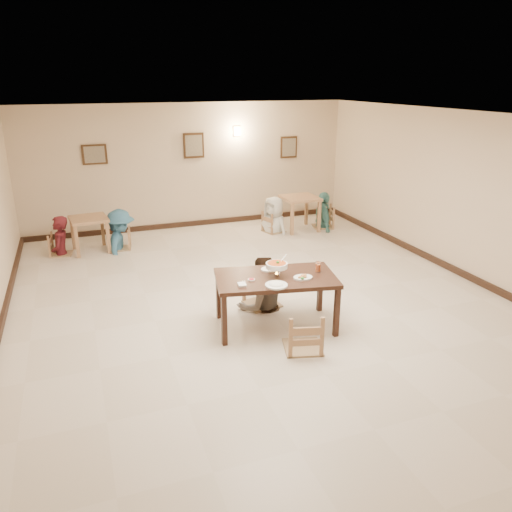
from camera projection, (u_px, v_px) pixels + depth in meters
name	position (u px, v px, depth m)	size (l,w,h in m)	color
floor	(263.00, 304.00, 8.25)	(10.00, 10.00, 0.00)	beige
ceiling	(264.00, 117.00, 7.24)	(10.00, 10.00, 0.00)	white
wall_back	(190.00, 166.00, 12.17)	(10.00, 10.00, 0.00)	beige
wall_right	(469.00, 197.00, 9.04)	(10.00, 10.00, 0.00)	beige
baseboard_back	(193.00, 223.00, 12.62)	(8.00, 0.06, 0.12)	black
baseboard_right	(457.00, 271.00, 9.52)	(0.06, 10.00, 0.12)	black
picture_a	(95.00, 154.00, 11.28)	(0.55, 0.04, 0.45)	#352010
picture_b	(194.00, 146.00, 11.99)	(0.50, 0.04, 0.60)	#352010
picture_c	(289.00, 147.00, 12.85)	(0.45, 0.04, 0.55)	#352010
wall_sconce	(237.00, 131.00, 12.25)	(0.16, 0.05, 0.22)	#FFD88C
main_table	(276.00, 282.00, 7.27)	(1.89, 1.29, 0.81)	#351B11
chair_far	(262.00, 274.00, 8.06)	(0.51, 0.51, 1.09)	tan
chair_near	(304.00, 313.00, 6.72)	(0.51, 0.51, 1.08)	tan
main_diner	(262.00, 257.00, 7.89)	(0.83, 0.65, 1.72)	gray
curry_warmer	(277.00, 265.00, 7.20)	(0.35, 0.31, 0.28)	silver
rice_plate_far	(271.00, 269.00, 7.48)	(0.30, 0.30, 0.07)	white
rice_plate_near	(276.00, 285.00, 6.90)	(0.31, 0.31, 0.07)	white
fried_plate	(303.00, 277.00, 7.16)	(0.28, 0.28, 0.06)	white
chili_dish	(251.00, 280.00, 7.10)	(0.11, 0.11, 0.02)	white
napkin_cutlery	(242.00, 284.00, 6.92)	(0.16, 0.22, 0.03)	white
drink_glass	(318.00, 267.00, 7.39)	(0.08, 0.08, 0.16)	white
bg_table_left	(89.00, 224.00, 10.58)	(0.83, 0.83, 0.75)	#A97C57
bg_table_right	(300.00, 202.00, 12.09)	(0.83, 0.83, 0.83)	#A97C57
bg_chair_ll	(59.00, 235.00, 10.43)	(0.42, 0.42, 0.89)	tan
bg_chair_lr	(120.00, 230.00, 10.79)	(0.41, 0.41, 0.87)	tan
bg_chair_rl	(274.00, 213.00, 12.00)	(0.45, 0.45, 0.95)	tan
bg_chair_rr	(324.00, 207.00, 12.36)	(0.48, 0.48, 1.03)	tan
bg_diner_a	(57.00, 216.00, 10.29)	(0.61, 0.40, 1.67)	#52141B
bg_diner_b	(118.00, 210.00, 10.64)	(1.14, 0.65, 1.76)	teal
bg_diner_c	(274.00, 197.00, 11.87)	(0.85, 0.55, 1.73)	silver
bg_diner_d	(324.00, 192.00, 12.23)	(1.04, 0.43, 1.78)	teal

